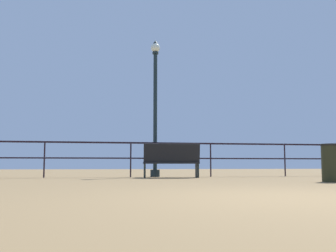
% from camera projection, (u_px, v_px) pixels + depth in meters
% --- Properties ---
extents(ground_plane, '(60.00, 60.00, 0.00)m').
position_uv_depth(ground_plane, '(305.00, 198.00, 4.32)').
color(ground_plane, olive).
extents(pier_railing, '(22.77, 0.05, 1.07)m').
position_uv_depth(pier_railing, '(171.00, 151.00, 12.05)').
color(pier_railing, black).
rests_on(pier_railing, ground_plane).
extents(bench_near_left, '(1.65, 0.75, 0.98)m').
position_uv_depth(bench_near_left, '(171.00, 160.00, 11.19)').
color(bench_near_left, black).
rests_on(bench_near_left, ground_plane).
extents(lamppost_center, '(0.29, 0.29, 4.37)m').
position_uv_depth(lamppost_center, '(155.00, 104.00, 12.31)').
color(lamppost_center, '#19272B').
rests_on(lamppost_center, ground_plane).
extents(trash_bin, '(0.42, 0.42, 0.83)m').
position_uv_depth(trash_bin, '(331.00, 163.00, 8.42)').
color(trash_bin, black).
rests_on(trash_bin, ground_plane).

